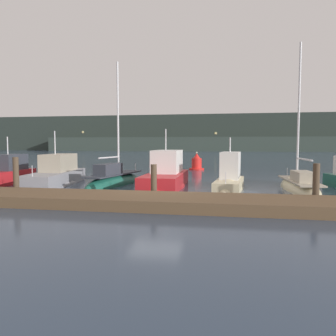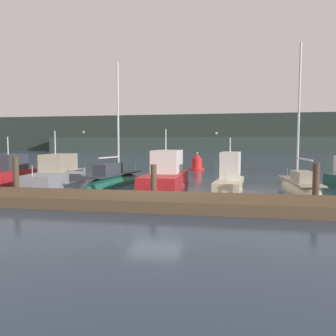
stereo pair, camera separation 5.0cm
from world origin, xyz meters
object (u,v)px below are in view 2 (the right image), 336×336
at_px(motorboat_berth_5, 166,180).
at_px(channel_buoy, 197,163).
at_px(motorboat_berth_3, 56,179).
at_px(motorboat_berth_6, 230,183).
at_px(sailboat_berth_7, 299,189).
at_px(sailboat_berth_4, 114,183).
at_px(motorboat_berth_2, 9,178).

bearing_deg(motorboat_berth_5, channel_buoy, 87.09).
bearing_deg(motorboat_berth_3, motorboat_berth_6, 0.24).
bearing_deg(sailboat_berth_7, sailboat_berth_4, 177.68).
bearing_deg(motorboat_berth_6, motorboat_berth_5, 176.24).
height_order(sailboat_berth_4, channel_buoy, sailboat_berth_4).
relative_size(motorboat_berth_6, channel_buoy, 2.89).
xyz_separation_m(motorboat_berth_5, channel_buoy, (0.68, 13.30, 0.25)).
distance_m(motorboat_berth_2, motorboat_berth_5, 10.30).
bearing_deg(sailboat_berth_4, motorboat_berth_6, -3.32).
bearing_deg(motorboat_berth_3, sailboat_berth_7, 0.06).
xyz_separation_m(motorboat_berth_2, sailboat_berth_7, (17.89, 0.09, -0.27)).
relative_size(motorboat_berth_3, channel_buoy, 4.15).
bearing_deg(motorboat_berth_3, channel_buoy, 60.43).
bearing_deg(motorboat_berth_2, sailboat_berth_7, 0.30).
bearing_deg(sailboat_berth_4, motorboat_berth_5, -2.81).
bearing_deg(sailboat_berth_7, motorboat_berth_2, -179.70).
distance_m(motorboat_berth_3, sailboat_berth_4, 3.76).
xyz_separation_m(motorboat_berth_3, sailboat_berth_7, (14.63, 0.01, -0.24)).
distance_m(motorboat_berth_2, sailboat_berth_4, 7.01).
xyz_separation_m(motorboat_berth_6, channel_buoy, (-3.11, 13.55, 0.31)).
height_order(sailboat_berth_7, channel_buoy, sailboat_berth_7).
bearing_deg(sailboat_berth_7, motorboat_berth_3, -179.94).
height_order(motorboat_berth_5, channel_buoy, motorboat_berth_5).
distance_m(motorboat_berth_5, motorboat_berth_6, 3.80).
xyz_separation_m(motorboat_berth_5, motorboat_berth_6, (3.79, -0.25, -0.06)).
distance_m(motorboat_berth_5, sailboat_berth_7, 7.60).
height_order(motorboat_berth_2, sailboat_berth_4, sailboat_berth_4).
xyz_separation_m(motorboat_berth_2, motorboat_berth_5, (10.30, 0.37, 0.02)).
bearing_deg(sailboat_berth_4, motorboat_berth_3, -173.01).
bearing_deg(motorboat_berth_2, channel_buoy, 51.25).
xyz_separation_m(motorboat_berth_5, sailboat_berth_7, (7.59, -0.28, -0.29)).
height_order(motorboat_berth_3, sailboat_berth_7, sailboat_berth_7).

